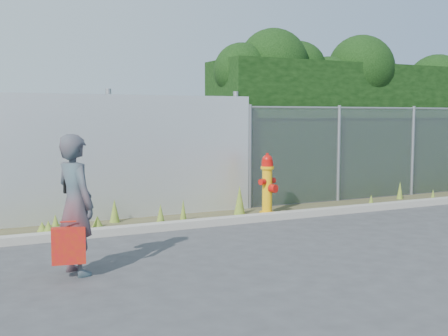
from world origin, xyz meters
TOP-DOWN VIEW (x-y plane):
  - ground at (0.00, 0.00)m, footprint 80.00×80.00m
  - curb at (0.00, 1.80)m, footprint 16.00×0.22m
  - weed_strip at (-0.65, 2.37)m, footprint 16.00×1.26m
  - corrugated_fence at (-3.25, 3.01)m, footprint 8.50×0.21m
  - chainlink_fence at (4.25, 3.00)m, footprint 6.50×0.07m
  - hedge at (4.45, 4.00)m, footprint 7.42×1.86m
  - fire_hydrant at (1.02, 2.27)m, footprint 0.38×0.34m
  - woman at (-2.95, -0.11)m, footprint 0.56×0.69m
  - red_tote_bag at (-3.08, -0.31)m, footprint 0.37×0.14m
  - black_shoulder_bag at (-2.92, 0.11)m, footprint 0.23×0.10m

SIDE VIEW (x-z plane):
  - ground at x=0.00m, z-range 0.00..0.00m
  - curb at x=0.00m, z-range 0.00..0.12m
  - weed_strip at x=-0.65m, z-range -0.17..0.38m
  - red_tote_bag at x=-3.08m, z-range 0.15..0.63m
  - fire_hydrant at x=1.02m, z-range -0.02..1.13m
  - woman at x=-2.95m, z-range 0.00..1.63m
  - black_shoulder_bag at x=-2.92m, z-range 0.92..1.10m
  - chainlink_fence at x=4.25m, z-range 0.01..2.06m
  - corrugated_fence at x=-3.25m, z-range -0.05..2.25m
  - hedge at x=4.45m, z-range 0.11..3.82m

